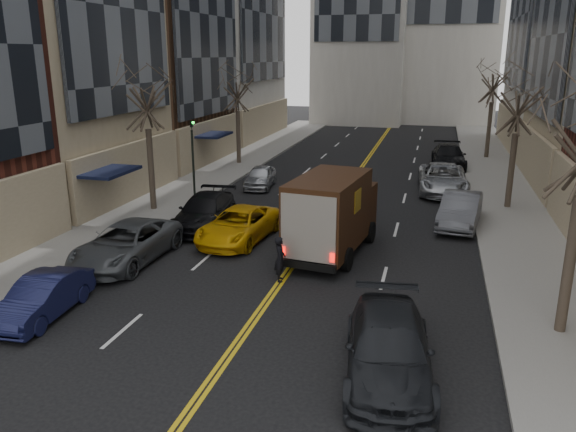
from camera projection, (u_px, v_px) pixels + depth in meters
The scene contains 18 objects.
sidewalk_left at pixel (204, 181), 35.37m from camera, with size 4.00×66.00×0.15m, color slate.
sidewalk_right at pixel (507, 199), 30.95m from camera, with size 4.00×66.00×0.15m, color slate.
tree_lf_mid at pixel (145, 79), 27.00m from camera, with size 3.20×3.20×8.91m.
tree_lf_far at pixel (237, 80), 39.23m from camera, with size 3.20×3.20×8.12m.
tree_rt_mid at pixel (521, 88), 27.44m from camera, with size 3.20×3.20×8.32m.
tree_rt_far at pixel (495, 68), 41.21m from camera, with size 3.20×3.20×9.11m.
traffic_signal at pixel (193, 152), 29.56m from camera, with size 0.29×0.26×4.70m.
ups_truck at pixel (332, 214), 22.29m from camera, with size 3.01×6.20×3.27m.
observer_sedan at pixel (388, 349), 13.91m from camera, with size 2.73×5.43×1.51m.
taxi at pixel (239, 225), 24.11m from camera, with size 2.31×5.01×1.39m, color #D79C09.
pedestrian at pixel (280, 259), 19.78m from camera, with size 0.60×0.39×1.64m, color black.
parked_lf_b at pixel (42, 297), 17.10m from camera, with size 1.35×3.87×1.28m, color #101334.
parked_lf_c at pixel (126, 243), 21.62m from camera, with size 2.47×5.36×1.49m, color #464A4D.
parked_lf_d at pixel (205, 211), 26.01m from camera, with size 2.08×5.13×1.49m, color black.
parked_lf_e at pixel (260, 177), 33.76m from camera, with size 1.53×3.81×1.30m, color #B2B5BA.
parked_rt_a at pixel (460, 210), 26.10m from camera, with size 1.65×4.74×1.56m, color #4F5057.
parked_rt_b at pixel (443, 179), 32.47m from camera, with size 2.69×5.84×1.62m, color #ABAEB3.
parked_rt_c at pixel (449, 157), 39.53m from camera, with size 2.24×5.51×1.60m, color black.
Camera 1 is at (4.97, -5.08, 7.80)m, focal length 35.00 mm.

